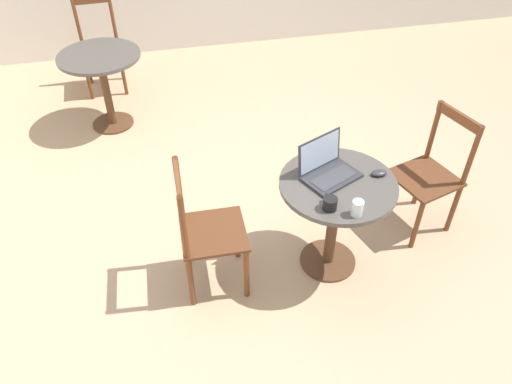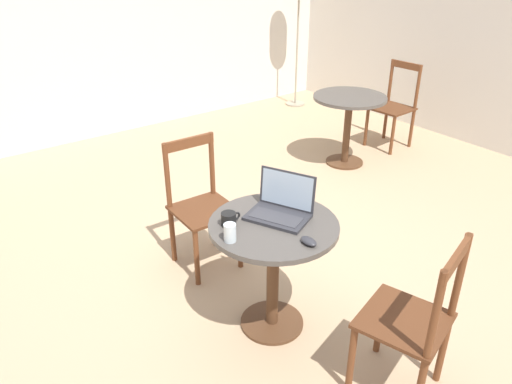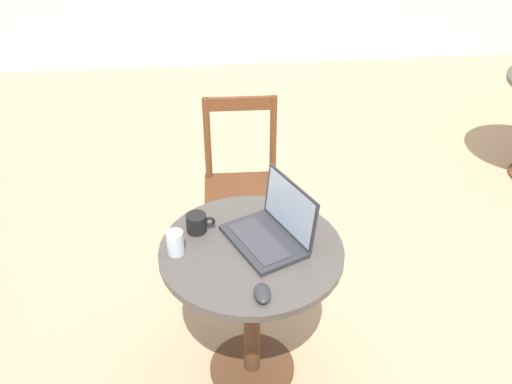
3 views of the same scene
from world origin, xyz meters
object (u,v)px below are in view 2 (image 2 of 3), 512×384
(chair_near_front, at_px, (413,322))
(drinking_glass, at_px, (230,233))
(chair_near_back, at_px, (201,206))
(mouse, at_px, (309,241))
(cafe_table_near, at_px, (273,248))
(mug, at_px, (229,219))
(chair_mid_right, at_px, (394,107))
(laptop, at_px, (281,208))
(cafe_table_mid, at_px, (349,112))

(chair_near_front, distance_m, drinking_glass, 0.99)
(chair_near_back, height_order, mouse, chair_near_back)
(cafe_table_near, relative_size, chair_near_back, 0.79)
(chair_near_front, bearing_deg, mug, 115.47)
(chair_mid_right, relative_size, laptop, 2.24)
(chair_mid_right, bearing_deg, laptop, -152.91)
(mouse, xyz_separation_m, mug, (-0.22, 0.39, 0.02))
(chair_mid_right, bearing_deg, drinking_glass, -155.04)
(drinking_glass, bearing_deg, chair_mid_right, 24.96)
(cafe_table_mid, xyz_separation_m, drinking_glass, (-2.39, -1.43, 0.21))
(cafe_table_mid, xyz_separation_m, chair_mid_right, (0.76, 0.04, -0.10))
(chair_near_back, height_order, drinking_glass, chair_near_back)
(drinking_glass, bearing_deg, cafe_table_near, 0.02)
(chair_near_back, height_order, chair_near_front, same)
(cafe_table_mid, distance_m, laptop, 2.46)
(laptop, relative_size, mouse, 4.05)
(drinking_glass, bearing_deg, laptop, 6.83)
(chair_near_front, relative_size, mug, 7.80)
(laptop, bearing_deg, chair_mid_right, 27.09)
(laptop, xyz_separation_m, mug, (-0.29, 0.09, -0.01))
(cafe_table_near, bearing_deg, cafe_table_mid, 34.11)
(chair_near_back, relative_size, mug, 7.80)
(chair_near_front, bearing_deg, cafe_table_near, 106.37)
(cafe_table_near, relative_size, chair_mid_right, 0.79)
(chair_mid_right, bearing_deg, mug, -156.45)
(chair_mid_right, bearing_deg, mouse, -148.74)
(drinking_glass, bearing_deg, mug, 57.62)
(laptop, bearing_deg, chair_near_back, 94.44)
(chair_near_front, distance_m, mug, 1.06)
(laptop, bearing_deg, cafe_table_near, -152.05)
(drinking_glass, bearing_deg, mouse, -41.26)
(chair_near_front, xyz_separation_m, mug, (-0.44, 0.91, 0.30))
(cafe_table_mid, xyz_separation_m, chair_near_front, (-1.87, -2.21, -0.10))
(cafe_table_near, height_order, laptop, laptop)
(chair_near_back, height_order, chair_mid_right, same)
(cafe_table_near, xyz_separation_m, laptop, (0.08, 0.04, 0.21))
(mug, bearing_deg, cafe_table_mid, 29.30)
(mouse, bearing_deg, chair_near_back, 89.47)
(chair_near_front, height_order, chair_mid_right, same)
(cafe_table_near, distance_m, chair_mid_right, 3.22)
(laptop, bearing_deg, cafe_table_mid, 34.35)
(cafe_table_mid, distance_m, chair_mid_right, 0.77)
(cafe_table_mid, bearing_deg, chair_near_back, -163.63)
(chair_mid_right, xyz_separation_m, drinking_glass, (-3.15, -1.47, 0.31))
(mug, bearing_deg, cafe_table_near, -32.25)
(chair_near_back, height_order, mug, chair_near_back)
(chair_mid_right, height_order, laptop, laptop)
(mug, bearing_deg, laptop, -16.43)
(chair_near_front, xyz_separation_m, drinking_glass, (-0.52, 0.79, 0.31))
(cafe_table_near, distance_m, mug, 0.31)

